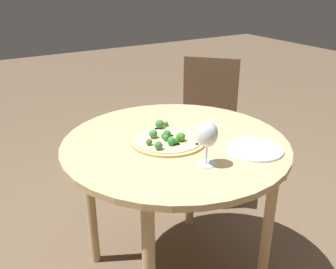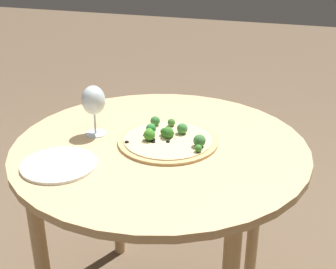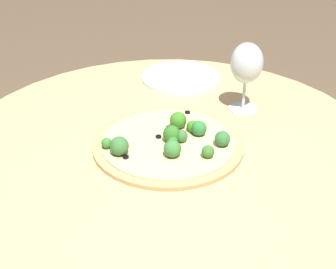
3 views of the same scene
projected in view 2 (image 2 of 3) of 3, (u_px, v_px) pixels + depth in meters
dining_table at (160, 169)px, 1.64m from camera, size 1.01×1.01×0.77m
pizza at (168, 139)px, 1.62m from camera, size 0.35×0.35×0.06m
wine_glass at (94, 101)px, 1.63m from camera, size 0.08×0.08×0.18m
plate_near at (59, 165)px, 1.46m from camera, size 0.24×0.24×0.01m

